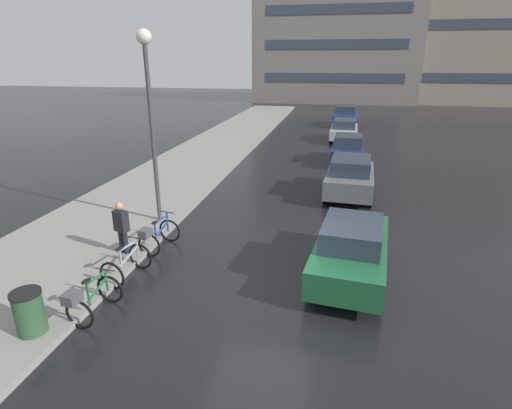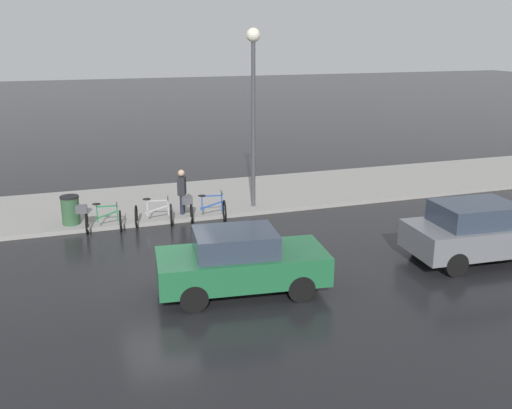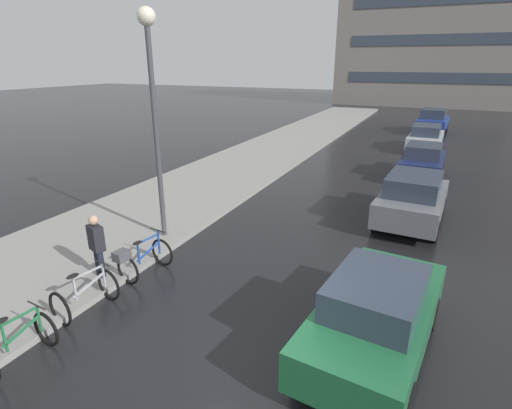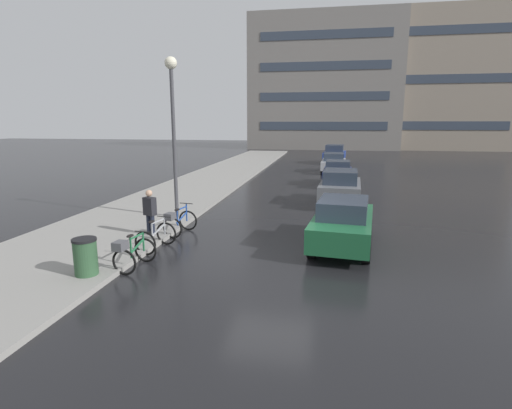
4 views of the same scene
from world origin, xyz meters
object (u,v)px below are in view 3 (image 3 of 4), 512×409
at_px(car_grey, 412,199).
at_px(car_blue, 433,121).
at_px(streetlamp, 152,87).
at_px(bicycle_third, 140,258).
at_px(bicycle_nearest, 7,343).
at_px(car_navy, 422,161).
at_px(bicycle_second, 85,295).
at_px(car_silver, 426,137).
at_px(pedestrian, 97,245).
at_px(car_green, 376,314).

distance_m(car_grey, car_blue, 18.86).
bearing_deg(streetlamp, bicycle_third, -67.66).
xyz_separation_m(bicycle_nearest, car_navy, (5.55, 15.37, 0.27)).
bearing_deg(bicycle_second, bicycle_nearest, -86.87).
relative_size(bicycle_second, car_silver, 0.31).
height_order(car_grey, car_silver, car_grey).
bearing_deg(bicycle_third, streetlamp, 112.34).
bearing_deg(bicycle_third, car_silver, 73.62).
relative_size(car_grey, pedestrian, 2.37).
relative_size(car_navy, car_blue, 0.92).
distance_m(bicycle_second, car_grey, 9.69).
xyz_separation_m(car_green, car_grey, (0.09, 6.66, 0.05)).
height_order(bicycle_second, pedestrian, pedestrian).
bearing_deg(car_blue, bicycle_nearest, -101.00).
height_order(bicycle_third, pedestrian, pedestrian).
bearing_deg(bicycle_second, pedestrian, 121.89).
bearing_deg(bicycle_nearest, car_blue, 79.00).
distance_m(car_navy, car_blue, 13.09).
distance_m(bicycle_third, car_blue, 25.73).
relative_size(bicycle_second, car_navy, 0.34).
bearing_deg(bicycle_third, car_grey, 48.34).
xyz_separation_m(car_grey, streetlamp, (-6.39, -4.25, 3.44)).
bearing_deg(bicycle_third, car_green, -4.23).
bearing_deg(car_green, car_blue, 89.86).
relative_size(bicycle_third, car_silver, 0.36).
relative_size(bicycle_third, car_navy, 0.39).
xyz_separation_m(bicycle_third, car_blue, (5.54, 25.12, 0.37)).
xyz_separation_m(bicycle_third, car_grey, (5.57, 6.26, 0.35)).
distance_m(car_blue, streetlamp, 24.22).
distance_m(car_silver, streetlamp, 17.84).
bearing_deg(car_green, bicycle_third, 175.77).
bearing_deg(car_grey, pedestrian, -132.89).
relative_size(car_green, pedestrian, 2.52).
distance_m(bicycle_third, car_green, 5.50).
relative_size(car_green, car_silver, 1.02).
xyz_separation_m(bicycle_third, car_silver, (5.39, 18.35, 0.28)).
bearing_deg(car_green, car_navy, 89.61).
distance_m(car_green, streetlamp, 7.60).
bearing_deg(car_navy, streetlamp, -122.50).
xyz_separation_m(bicycle_third, streetlamp, (-0.82, 2.01, 3.78)).
distance_m(bicycle_second, car_green, 5.70).
relative_size(bicycle_second, bicycle_third, 0.87).
xyz_separation_m(car_navy, pedestrian, (-6.31, -12.57, 0.16)).
bearing_deg(car_grey, bicycle_second, -125.69).
relative_size(bicycle_nearest, pedestrian, 0.83).
distance_m(bicycle_nearest, car_green, 6.21).
height_order(bicycle_third, car_grey, car_grey).
relative_size(car_blue, streetlamp, 0.67).
xyz_separation_m(bicycle_nearest, car_blue, (5.53, 28.45, 0.36)).
relative_size(bicycle_nearest, car_grey, 0.35).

